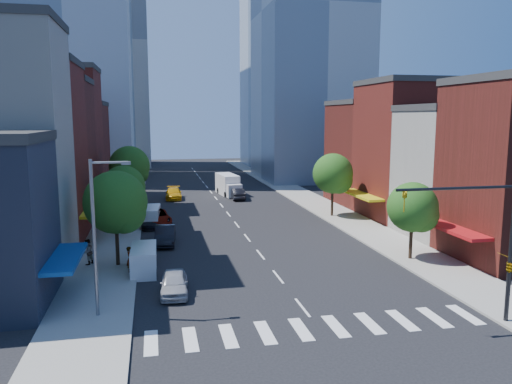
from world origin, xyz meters
TOP-DOWN VIEW (x-y plane):
  - ground at (0.00, 0.00)m, footprint 220.00×220.00m
  - sidewalk_left at (-12.50, 40.00)m, footprint 5.00×120.00m
  - sidewalk_right at (12.50, 40.00)m, footprint 5.00×120.00m
  - crosswalk at (0.00, -3.00)m, footprint 19.00×3.00m
  - bldg_left_2 at (-21.00, 20.50)m, footprint 12.00×9.00m
  - bldg_left_3 at (-21.00, 29.00)m, footprint 12.00×8.00m
  - bldg_left_4 at (-21.00, 37.50)m, footprint 12.00×9.00m
  - bldg_left_5 at (-21.00, 47.00)m, footprint 12.00×10.00m
  - bldg_right_1 at (21.00, 15.00)m, footprint 12.00×8.00m
  - bldg_right_2 at (21.00, 24.00)m, footprint 12.00×10.00m
  - bldg_right_3 at (21.00, 34.00)m, footprint 12.00×10.00m
  - tower_ne at (20.00, 62.00)m, footprint 18.00×20.00m
  - tower_far_w at (-18.00, 95.00)m, footprint 18.00×18.00m
  - traffic_signal at (9.94, -4.50)m, footprint 7.24×2.24m
  - streetlight at (-11.81, 1.00)m, footprint 2.25×0.25m
  - tree_left_near at (-11.35, 10.92)m, footprint 4.80×4.80m
  - tree_left_mid at (-11.35, 21.92)m, footprint 4.20×4.20m
  - tree_left_far at (-11.35, 35.92)m, footprint 5.00×5.00m
  - tree_right_near at (11.65, 7.92)m, footprint 4.00×4.00m
  - tree_right_far at (11.65, 25.92)m, footprint 4.60×4.60m
  - parked_car_front at (-7.50, 3.95)m, footprint 2.00×4.46m
  - parked_car_second at (-7.74, 17.22)m, footprint 2.10×5.13m
  - parked_car_third at (-8.42, 25.88)m, footprint 3.35×6.08m
  - parked_car_rear at (-9.20, 24.53)m, footprint 2.13×4.52m
  - cargo_van_near at (-9.50, 9.00)m, footprint 1.92×4.59m
  - cargo_van_far at (-9.05, 25.59)m, footprint 2.19×4.75m
  - taxi at (-5.90, 42.49)m, footprint 2.42×5.49m
  - traffic_car_oncoming at (2.88, 40.45)m, footprint 1.79×4.81m
  - traffic_car_far at (3.04, 49.56)m, footprint 1.81×4.29m
  - box_truck at (2.21, 44.73)m, footprint 3.01×7.66m
  - pedestrian_near at (-10.50, 8.94)m, footprint 0.50×0.72m
  - pedestrian_far at (-13.78, 11.51)m, footprint 1.13×1.21m

SIDE VIEW (x-z plane):
  - ground at x=0.00m, z-range 0.00..0.00m
  - crosswalk at x=0.00m, z-range 0.00..0.01m
  - sidewalk_left at x=-12.50m, z-range 0.00..0.15m
  - sidewalk_right at x=12.50m, z-range 0.00..0.15m
  - parked_car_rear at x=-9.20m, z-range 0.00..1.27m
  - traffic_car_far at x=3.04m, z-range 0.00..1.45m
  - parked_car_front at x=-7.50m, z-range 0.00..1.49m
  - taxi at x=-5.90m, z-range 0.00..1.57m
  - traffic_car_oncoming at x=2.88m, z-range 0.00..1.57m
  - parked_car_third at x=-8.42m, z-range 0.00..1.61m
  - parked_car_second at x=-7.74m, z-range 0.00..1.65m
  - cargo_van_near at x=-9.50m, z-range -0.01..1.93m
  - cargo_van_far at x=-9.05m, z-range -0.01..1.96m
  - pedestrian_near at x=-10.50m, z-range 0.15..2.05m
  - pedestrian_far at x=-13.78m, z-range 0.15..2.13m
  - box_truck at x=2.21m, z-range -0.08..2.92m
  - traffic_signal at x=9.94m, z-range 0.16..8.16m
  - tree_right_near at x=11.65m, z-range 1.09..7.29m
  - tree_left_mid at x=-11.35m, z-range 1.20..7.85m
  - tree_right_far at x=11.65m, z-range 1.26..8.46m
  - tree_left_near at x=-11.35m, z-range 1.22..8.52m
  - tree_left_far at x=-11.35m, z-range 1.33..9.08m
  - streetlight at x=-11.81m, z-range 0.78..9.78m
  - bldg_right_1 at x=21.00m, z-range 0.00..12.00m
  - bldg_left_5 at x=-21.00m, z-range 0.00..13.00m
  - bldg_right_3 at x=21.00m, z-range 0.00..13.00m
  - bldg_left_3 at x=-21.00m, z-range 0.00..15.00m
  - bldg_right_2 at x=21.00m, z-range 0.00..15.00m
  - bldg_left_2 at x=-21.00m, z-range 0.00..16.00m
  - bldg_left_4 at x=-21.00m, z-range 0.00..17.00m
  - tower_far_w at x=-18.00m, z-range 0.00..56.00m
  - tower_ne at x=20.00m, z-range 0.00..60.00m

